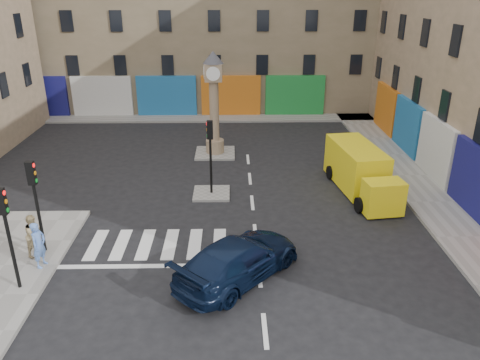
{
  "coord_description": "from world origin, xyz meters",
  "views": [
    {
      "loc": [
        -0.97,
        -13.32,
        9.8
      ],
      "look_at": [
        -0.63,
        5.11,
        2.0
      ],
      "focal_mm": 35.0,
      "sensor_mm": 36.0,
      "label": 1
    }
  ],
  "objects_px": {
    "traffic_light_left_far": "(35,192)",
    "pedestrian_blue": "(39,245)",
    "traffic_light_left_near": "(6,223)",
    "yellow_van": "(360,171)",
    "navy_sedan": "(238,259)",
    "traffic_light_island": "(210,145)",
    "clock_pillar": "(214,97)",
    "pedestrian_tan": "(34,235)"
  },
  "relations": [
    {
      "from": "traffic_light_left_far",
      "to": "pedestrian_blue",
      "type": "distance_m",
      "value": 1.95
    },
    {
      "from": "traffic_light_left_near",
      "to": "yellow_van",
      "type": "relative_size",
      "value": 0.59
    },
    {
      "from": "navy_sedan",
      "to": "traffic_light_island",
      "type": "bearing_deg",
      "value": -37.82
    },
    {
      "from": "traffic_light_island",
      "to": "yellow_van",
      "type": "distance_m",
      "value": 7.62
    },
    {
      "from": "traffic_light_island",
      "to": "yellow_van",
      "type": "height_order",
      "value": "traffic_light_island"
    },
    {
      "from": "yellow_van",
      "to": "navy_sedan",
      "type": "bearing_deg",
      "value": -137.46
    },
    {
      "from": "clock_pillar",
      "to": "navy_sedan",
      "type": "bearing_deg",
      "value": -84.63
    },
    {
      "from": "traffic_light_left_near",
      "to": "clock_pillar",
      "type": "height_order",
      "value": "clock_pillar"
    },
    {
      "from": "traffic_light_island",
      "to": "pedestrian_blue",
      "type": "xyz_separation_m",
      "value": [
        -6.0,
        -6.5,
        -1.56
      ]
    },
    {
      "from": "clock_pillar",
      "to": "navy_sedan",
      "type": "relative_size",
      "value": 1.16
    },
    {
      "from": "yellow_van",
      "to": "pedestrian_blue",
      "type": "distance_m",
      "value": 15.1
    },
    {
      "from": "traffic_light_left_near",
      "to": "yellow_van",
      "type": "distance_m",
      "value": 16.06
    },
    {
      "from": "traffic_light_left_far",
      "to": "pedestrian_tan",
      "type": "distance_m",
      "value": 1.67
    },
    {
      "from": "yellow_van",
      "to": "pedestrian_tan",
      "type": "distance_m",
      "value": 15.19
    },
    {
      "from": "navy_sedan",
      "to": "pedestrian_blue",
      "type": "xyz_separation_m",
      "value": [
        -7.24,
        0.67,
        0.27
      ]
    },
    {
      "from": "traffic_light_left_far",
      "to": "pedestrian_tan",
      "type": "xyz_separation_m",
      "value": [
        -0.18,
        -0.28,
        -1.64
      ]
    },
    {
      "from": "clock_pillar",
      "to": "pedestrian_tan",
      "type": "xyz_separation_m",
      "value": [
        -6.48,
        -11.68,
        -2.57
      ]
    },
    {
      "from": "traffic_light_left_near",
      "to": "navy_sedan",
      "type": "distance_m",
      "value": 7.79
    },
    {
      "from": "traffic_light_left_far",
      "to": "yellow_van",
      "type": "bearing_deg",
      "value": 22.61
    },
    {
      "from": "yellow_van",
      "to": "pedestrian_blue",
      "type": "bearing_deg",
      "value": -160.85
    },
    {
      "from": "pedestrian_blue",
      "to": "pedestrian_tan",
      "type": "relative_size",
      "value": 1.06
    },
    {
      "from": "pedestrian_tan",
      "to": "yellow_van",
      "type": "bearing_deg",
      "value": -51.32
    },
    {
      "from": "traffic_light_left_near",
      "to": "pedestrian_blue",
      "type": "xyz_separation_m",
      "value": [
        0.3,
        1.3,
        -1.59
      ]
    },
    {
      "from": "clock_pillar",
      "to": "yellow_van",
      "type": "bearing_deg",
      "value": -37.16
    },
    {
      "from": "navy_sedan",
      "to": "pedestrian_tan",
      "type": "height_order",
      "value": "pedestrian_tan"
    },
    {
      "from": "traffic_light_left_far",
      "to": "traffic_light_island",
      "type": "distance_m",
      "value": 8.3
    },
    {
      "from": "clock_pillar",
      "to": "traffic_light_left_near",
      "type": "bearing_deg",
      "value": -114.55
    },
    {
      "from": "traffic_light_left_near",
      "to": "pedestrian_blue",
      "type": "height_order",
      "value": "traffic_light_left_near"
    },
    {
      "from": "clock_pillar",
      "to": "traffic_light_left_far",
      "type": "bearing_deg",
      "value": -118.94
    },
    {
      "from": "pedestrian_blue",
      "to": "yellow_van",
      "type": "bearing_deg",
      "value": -48.92
    },
    {
      "from": "yellow_van",
      "to": "traffic_light_left_far",
      "type": "bearing_deg",
      "value": -165.13
    },
    {
      "from": "traffic_light_left_near",
      "to": "yellow_van",
      "type": "height_order",
      "value": "traffic_light_left_near"
    },
    {
      "from": "pedestrian_blue",
      "to": "pedestrian_tan",
      "type": "bearing_deg",
      "value": 44.81
    },
    {
      "from": "traffic_light_island",
      "to": "clock_pillar",
      "type": "bearing_deg",
      "value": 90.0
    },
    {
      "from": "traffic_light_left_near",
      "to": "traffic_light_island",
      "type": "xyz_separation_m",
      "value": [
        6.3,
        7.8,
        -0.03
      ]
    },
    {
      "from": "pedestrian_tan",
      "to": "navy_sedan",
      "type": "bearing_deg",
      "value": -85.53
    },
    {
      "from": "traffic_light_island",
      "to": "yellow_van",
      "type": "xyz_separation_m",
      "value": [
        7.47,
        0.33,
        -1.5
      ]
    },
    {
      "from": "traffic_light_left_near",
      "to": "navy_sedan",
      "type": "bearing_deg",
      "value": 4.8
    },
    {
      "from": "traffic_light_left_near",
      "to": "pedestrian_tan",
      "type": "distance_m",
      "value": 2.68
    },
    {
      "from": "clock_pillar",
      "to": "pedestrian_blue",
      "type": "bearing_deg",
      "value": -115.65
    },
    {
      "from": "traffic_light_island",
      "to": "navy_sedan",
      "type": "height_order",
      "value": "traffic_light_island"
    },
    {
      "from": "traffic_light_left_far",
      "to": "traffic_light_island",
      "type": "xyz_separation_m",
      "value": [
        6.3,
        5.4,
        -0.03
      ]
    }
  ]
}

